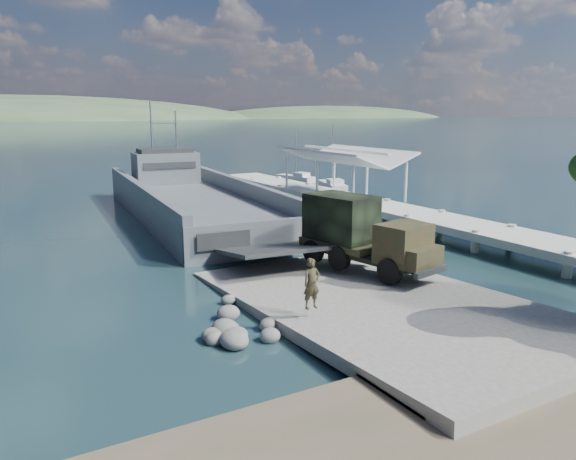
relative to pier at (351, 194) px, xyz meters
The scene contains 10 objects.
ground 22.89m from the pier, 124.71° to the right, with size 1400.00×1400.00×0.00m, color #1A393F.
boat_ramp 23.70m from the pier, 123.33° to the right, with size 10.00×18.00×0.50m, color #64655C.
shoreline_rocks 26.55m from the pier, 136.42° to the right, with size 3.20×5.60×0.90m, color slate, non-canonical shape.
distant_headlands 542.50m from the pier, 86.09° to the left, with size 1000.00×240.00×48.00m, color #364A2E, non-canonical shape.
pier is the anchor object (origin of this frame).
landing_craft 13.03m from the pier, 159.44° to the left, with size 11.51×34.53×10.08m.
military_truck 18.75m from the pier, 124.94° to the right, with size 3.89×8.08×3.60m.
soldier 26.18m from the pier, 129.66° to the right, with size 0.73×0.48×1.99m, color #23321B.
sailboat_near 14.01m from the pier, 61.63° to the left, with size 3.46×6.13×7.17m.
sailboat_far 21.66m from the pier, 71.16° to the left, with size 2.90×5.60×6.55m.
Camera 1 is at (-14.80, -18.72, 8.37)m, focal length 35.00 mm.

